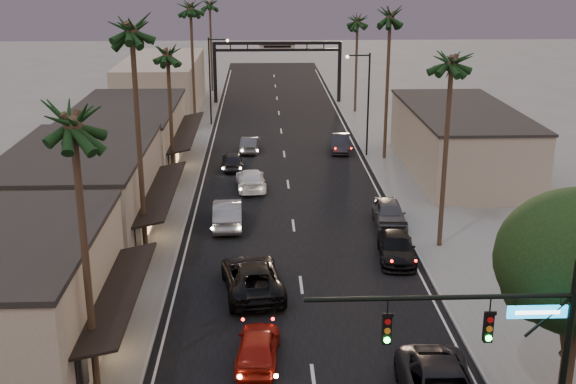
{
  "coord_description": "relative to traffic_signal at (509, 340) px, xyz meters",
  "views": [
    {
      "loc": [
        -2.05,
        -15.9,
        16.53
      ],
      "look_at": [
        -0.38,
        27.38,
        2.5
      ],
      "focal_mm": 45.0,
      "sensor_mm": 36.0,
      "label": 1
    }
  ],
  "objects": [
    {
      "name": "storefront_mid",
      "position": [
        -18.69,
        22.0,
        -2.33
      ],
      "size": [
        8.0,
        14.0,
        5.5
      ],
      "primitive_type": "cube",
      "color": "#A29781",
      "rests_on": "ground"
    },
    {
      "name": "curbside_black",
      "position": [
        -0.01,
        18.27,
        -4.36
      ],
      "size": [
        2.47,
        5.14,
        1.44
      ],
      "primitive_type": "imported",
      "rotation": [
        0.0,
        0.0,
        -0.09
      ],
      "color": "black",
      "rests_on": "ground"
    },
    {
      "name": "palm_ra",
      "position": [
        2.91,
        20.0,
        6.36
      ],
      "size": [
        3.2,
        3.2,
        13.2
      ],
      "color": "#38281C",
      "rests_on": "ground"
    },
    {
      "name": "oncoming_grey_far",
      "position": [
        -8.73,
        43.01,
        -4.39
      ],
      "size": [
        1.81,
        4.3,
        1.38
      ],
      "primitive_type": "imported",
      "rotation": [
        0.0,
        0.0,
        3.06
      ],
      "color": "#45464A",
      "rests_on": "ground"
    },
    {
      "name": "ground",
      "position": [
        -5.69,
        36.0,
        -5.08
      ],
      "size": [
        200.0,
        200.0,
        0.0
      ],
      "primitive_type": "plane",
      "color": "slate",
      "rests_on": "ground"
    },
    {
      "name": "streetlight_left",
      "position": [
        -12.61,
        54.0,
        0.25
      ],
      "size": [
        2.13,
        0.3,
        9.0
      ],
      "color": "black",
      "rests_on": "ground"
    },
    {
      "name": "oncoming_white",
      "position": [
        -8.53,
        32.0,
        -4.34
      ],
      "size": [
        2.47,
        5.26,
        1.48
      ],
      "primitive_type": "imported",
      "rotation": [
        0.0,
        0.0,
        3.22
      ],
      "color": "white",
      "rests_on": "ground"
    },
    {
      "name": "oncoming_pickup",
      "position": [
        -8.28,
        14.25,
        -4.23
      ],
      "size": [
        3.64,
        6.46,
        1.7
      ],
      "primitive_type": "imported",
      "rotation": [
        0.0,
        0.0,
        3.28
      ],
      "color": "black",
      "rests_on": "ground"
    },
    {
      "name": "road",
      "position": [
        -5.69,
        41.0,
        -5.08
      ],
      "size": [
        14.0,
        120.0,
        0.02
      ],
      "primitive_type": "cube",
      "color": "black",
      "rests_on": "ground"
    },
    {
      "name": "palm_far",
      "position": [
        -13.99,
        74.0,
        6.36
      ],
      "size": [
        3.2,
        3.2,
        13.2
      ],
      "color": "#38281C",
      "rests_on": "ground"
    },
    {
      "name": "curbside_grey",
      "position": [
        0.51,
        23.77,
        -4.26
      ],
      "size": [
        2.13,
        4.92,
        1.65
      ],
      "primitive_type": "imported",
      "rotation": [
        0.0,
        0.0,
        -0.04
      ],
      "color": "#46464A",
      "rests_on": "ground"
    },
    {
      "name": "curbside_far",
      "position": [
        -0.59,
        42.8,
        -4.32
      ],
      "size": [
        2.07,
        4.74,
        1.51
      ],
      "primitive_type": "imported",
      "rotation": [
        0.0,
        0.0,
        -0.1
      ],
      "color": "black",
      "rests_on": "ground"
    },
    {
      "name": "sidewalk_left",
      "position": [
        -15.19,
        48.0,
        -5.02
      ],
      "size": [
        5.0,
        92.0,
        0.12
      ],
      "primitive_type": "cube",
      "color": "slate",
      "rests_on": "ground"
    },
    {
      "name": "oncoming_red",
      "position": [
        -7.97,
        7.41,
        -4.33
      ],
      "size": [
        2.12,
        4.52,
        1.5
      ],
      "primitive_type": "imported",
      "rotation": [
        0.0,
        0.0,
        3.06
      ],
      "color": "#9A160B",
      "rests_on": "ground"
    },
    {
      "name": "palm_ld",
      "position": [
        -14.29,
        51.0,
        7.33
      ],
      "size": [
        3.2,
        3.2,
        14.2
      ],
      "color": "#38281C",
      "rests_on": "ground"
    },
    {
      "name": "storefront_far",
      "position": [
        -18.69,
        38.0,
        -2.58
      ],
      "size": [
        8.0,
        16.0,
        5.0
      ],
      "primitive_type": "cube",
      "color": "tan",
      "rests_on": "ground"
    },
    {
      "name": "oncoming_silver",
      "position": [
        -9.96,
        24.15,
        -4.22
      ],
      "size": [
        2.0,
        5.27,
        1.72
      ],
      "primitive_type": "imported",
      "rotation": [
        0.0,
        0.0,
        3.18
      ],
      "color": "gray",
      "rests_on": "ground"
    },
    {
      "name": "palm_rc",
      "position": [
        2.91,
        60.0,
        5.39
      ],
      "size": [
        3.2,
        3.2,
        12.2
      ],
      "color": "#38281C",
      "rests_on": "ground"
    },
    {
      "name": "streetlight_right",
      "position": [
        1.23,
        41.0,
        0.25
      ],
      "size": [
        2.13,
        0.3,
        9.0
      ],
      "color": "black",
      "rests_on": "ground"
    },
    {
      "name": "palm_la",
      "position": [
        -14.29,
        5.0,
        6.36
      ],
      "size": [
        3.2,
        3.2,
        13.2
      ],
      "color": "#38281C",
      "rests_on": "ground"
    },
    {
      "name": "oncoming_dgrey",
      "position": [
        -10.09,
        37.5,
        -4.36
      ],
      "size": [
        2.03,
        4.35,
        1.44
      ],
      "primitive_type": "imported",
      "rotation": [
        0.0,
        0.0,
        3.22
      ],
      "color": "black",
      "rests_on": "ground"
    },
    {
      "name": "storefront_dist",
      "position": [
        -18.69,
        61.0,
        -2.08
      ],
      "size": [
        8.0,
        20.0,
        6.0
      ],
      "primitive_type": "cube",
      "color": "#A29781",
      "rests_on": "ground"
    },
    {
      "name": "palm_lc",
      "position": [
        -14.29,
        32.0,
        5.39
      ],
      "size": [
        3.2,
        3.2,
        12.2
      ],
      "color": "#38281C",
      "rests_on": "ground"
    },
    {
      "name": "palm_lb",
      "position": [
        -14.29,
        18.0,
        8.3
      ],
      "size": [
        3.2,
        3.2,
        15.2
      ],
      "color": "#38281C",
      "rests_on": "ground"
    },
    {
      "name": "palm_rb",
      "position": [
        2.91,
        40.0,
        7.33
      ],
      "size": [
        3.2,
        3.2,
        14.2
      ],
      "color": "#38281C",
      "rests_on": "ground"
    },
    {
      "name": "building_right",
      "position": [
        8.31,
        36.0,
        -2.58
      ],
      "size": [
        8.0,
        18.0,
        5.0
      ],
      "primitive_type": "cube",
      "color": "#A29781",
      "rests_on": "ground"
    },
    {
      "name": "storefront_near",
      "position": [
        -18.69,
        8.0,
        -2.33
      ],
      "size": [
        8.0,
        12.0,
        5.5
      ],
      "primitive_type": "cube",
      "color": "tan",
      "rests_on": "ground"
    },
    {
      "name": "sidewalk_right",
      "position": [
        3.81,
        48.0,
        -5.02
      ],
      "size": [
        5.0,
        92.0,
        0.12
      ],
      "primitive_type": "cube",
      "color": "slate",
      "rests_on": "ground"
    },
    {
      "name": "arch",
      "position": [
        -5.69,
        66.0,
        0.45
      ],
      "size": [
        15.2,
        0.4,
        7.27
      ],
      "color": "black",
      "rests_on": "ground"
    },
    {
      "name": "traffic_signal",
      "position": [
        0.0,
        0.0,
        0.0
      ],
      "size": [
        8.51,
        0.22,
        7.8
      ],
      "color": "black",
      "rests_on": "ground"
    }
  ]
}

